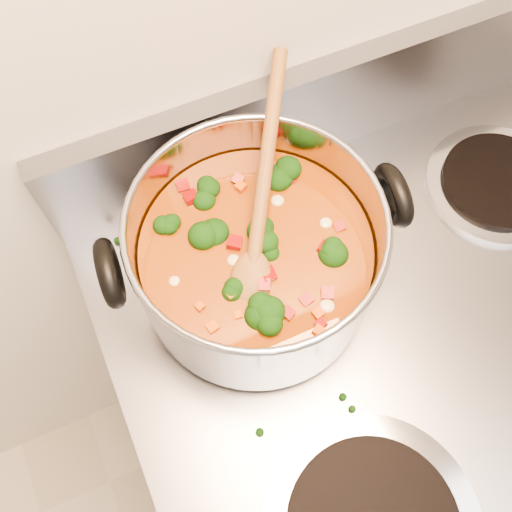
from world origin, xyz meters
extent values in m
cube|color=gray|center=(0.05, 1.16, 0.46)|extent=(0.79, 0.69, 0.92)
cube|color=gray|center=(0.05, 1.48, 1.00)|extent=(0.79, 0.03, 0.16)
cylinder|color=#A5A5AD|center=(-0.14, 1.32, 0.92)|extent=(0.20, 0.20, 0.01)
cylinder|color=black|center=(-0.14, 1.32, 0.93)|extent=(0.16, 0.16, 0.01)
cylinder|color=#A5A5AD|center=(0.24, 1.32, 0.92)|extent=(0.20, 0.20, 0.01)
cylinder|color=black|center=(0.24, 1.32, 0.93)|extent=(0.16, 0.16, 0.01)
cylinder|color=#ADADB5|center=(-0.14, 1.31, 1.01)|extent=(0.28, 0.28, 0.15)
torus|color=#ADADB5|center=(-0.14, 1.31, 1.09)|extent=(0.28, 0.28, 0.01)
cylinder|color=#8D330C|center=(-0.14, 1.31, 0.99)|extent=(0.27, 0.27, 0.10)
torus|color=black|center=(-0.30, 1.33, 1.07)|extent=(0.03, 0.08, 0.08)
torus|color=black|center=(0.02, 1.30, 1.07)|extent=(0.03, 0.08, 0.08)
ellipsoid|color=black|center=(-0.12, 1.35, 1.03)|extent=(0.04, 0.04, 0.03)
ellipsoid|color=black|center=(-0.18, 1.20, 1.03)|extent=(0.04, 0.04, 0.03)
ellipsoid|color=black|center=(-0.04, 1.25, 1.03)|extent=(0.04, 0.04, 0.03)
ellipsoid|color=black|center=(-0.07, 1.31, 1.03)|extent=(0.04, 0.04, 0.03)
ellipsoid|color=black|center=(-0.21, 1.26, 1.03)|extent=(0.04, 0.04, 0.03)
ellipsoid|color=black|center=(-0.14, 1.22, 1.03)|extent=(0.04, 0.04, 0.03)
ellipsoid|color=black|center=(-0.18, 1.29, 1.03)|extent=(0.04, 0.04, 0.03)
ellipsoid|color=black|center=(-0.13, 1.20, 1.03)|extent=(0.04, 0.04, 0.03)
ellipsoid|color=black|center=(-0.20, 1.22, 1.03)|extent=(0.04, 0.04, 0.03)
ellipsoid|color=black|center=(-0.25, 1.27, 1.03)|extent=(0.04, 0.04, 0.03)
ellipsoid|color=maroon|center=(-0.19, 1.21, 1.03)|extent=(0.01, 0.01, 0.01)
ellipsoid|color=maroon|center=(-0.05, 1.33, 1.03)|extent=(0.01, 0.01, 0.01)
ellipsoid|color=maroon|center=(-0.19, 1.31, 1.03)|extent=(0.01, 0.01, 0.01)
ellipsoid|color=maroon|center=(-0.23, 1.37, 1.03)|extent=(0.01, 0.01, 0.01)
ellipsoid|color=maroon|center=(-0.15, 1.41, 1.03)|extent=(0.01, 0.01, 0.01)
ellipsoid|color=maroon|center=(-0.04, 1.32, 1.03)|extent=(0.01, 0.01, 0.01)
ellipsoid|color=maroon|center=(-0.16, 1.31, 1.03)|extent=(0.01, 0.01, 0.01)
ellipsoid|color=maroon|center=(-0.13, 1.29, 1.03)|extent=(0.01, 0.01, 0.01)
ellipsoid|color=maroon|center=(-0.20, 1.29, 1.03)|extent=(0.01, 0.01, 0.01)
ellipsoid|color=maroon|center=(-0.23, 1.35, 1.03)|extent=(0.01, 0.01, 0.01)
ellipsoid|color=maroon|center=(-0.18, 1.30, 1.03)|extent=(0.01, 0.01, 0.01)
ellipsoid|color=maroon|center=(-0.14, 1.41, 1.03)|extent=(0.01, 0.01, 0.01)
ellipsoid|color=maroon|center=(-0.08, 1.24, 1.03)|extent=(0.01, 0.01, 0.01)
ellipsoid|color=maroon|center=(-0.13, 1.37, 1.03)|extent=(0.01, 0.01, 0.01)
ellipsoid|color=#C04A0A|center=(-0.09, 1.23, 1.03)|extent=(0.01, 0.01, 0.01)
ellipsoid|color=#C04A0A|center=(-0.24, 1.35, 1.03)|extent=(0.01, 0.01, 0.01)
ellipsoid|color=#C04A0A|center=(-0.14, 1.30, 1.03)|extent=(0.01, 0.01, 0.01)
ellipsoid|color=#C04A0A|center=(-0.08, 1.34, 1.03)|extent=(0.01, 0.01, 0.01)
ellipsoid|color=#C04A0A|center=(-0.10, 1.27, 1.03)|extent=(0.01, 0.01, 0.01)
ellipsoid|color=#C04A0A|center=(-0.17, 1.23, 1.03)|extent=(0.01, 0.01, 0.01)
ellipsoid|color=#C04A0A|center=(-0.17, 1.25, 1.03)|extent=(0.01, 0.01, 0.01)
ellipsoid|color=#C04A0A|center=(-0.09, 1.25, 1.03)|extent=(0.01, 0.01, 0.01)
ellipsoid|color=#C04A0A|center=(-0.17, 1.38, 1.03)|extent=(0.01, 0.01, 0.01)
ellipsoid|color=beige|center=(-0.11, 1.28, 1.03)|extent=(0.02, 0.02, 0.01)
ellipsoid|color=beige|center=(-0.12, 1.25, 1.03)|extent=(0.02, 0.02, 0.01)
ellipsoid|color=beige|center=(-0.19, 1.28, 1.03)|extent=(0.02, 0.02, 0.01)
ellipsoid|color=beige|center=(-0.10, 1.33, 1.03)|extent=(0.02, 0.02, 0.01)
ellipsoid|color=beige|center=(-0.11, 1.28, 1.03)|extent=(0.02, 0.02, 0.01)
ellipsoid|color=beige|center=(-0.13, 1.37, 1.03)|extent=(0.02, 0.02, 0.01)
ellipsoid|color=beige|center=(-0.20, 1.40, 1.03)|extent=(0.02, 0.02, 0.01)
ellipsoid|color=brown|center=(-0.16, 1.28, 1.03)|extent=(0.08, 0.09, 0.04)
cylinder|color=brown|center=(-0.10, 1.38, 1.08)|extent=(0.15, 0.23, 0.11)
ellipsoid|color=black|center=(-0.14, 1.46, 0.92)|extent=(0.01, 0.01, 0.01)
ellipsoid|color=black|center=(-0.25, 1.46, 0.92)|extent=(0.01, 0.01, 0.01)
ellipsoid|color=black|center=(-0.04, 1.46, 0.92)|extent=(0.01, 0.01, 0.01)
ellipsoid|color=black|center=(-0.30, 1.24, 0.92)|extent=(0.01, 0.01, 0.01)
ellipsoid|color=black|center=(0.06, 1.39, 0.92)|extent=(0.01, 0.01, 0.01)
camera|label=1|loc=(-0.26, 1.05, 1.61)|focal=40.00mm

